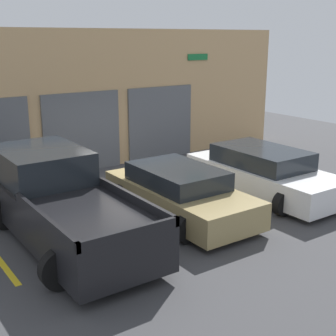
% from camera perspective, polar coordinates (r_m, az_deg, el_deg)
% --- Properties ---
extents(ground_plane, '(28.00, 28.00, 0.00)m').
position_cam_1_polar(ground_plane, '(13.19, -3.89, -3.10)').
color(ground_plane, '#3D3D3F').
extents(shophouse_building, '(16.31, 0.68, 4.51)m').
position_cam_1_polar(shophouse_building, '(15.53, -10.41, 7.96)').
color(shophouse_building, tan).
rests_on(shophouse_building, ground).
extents(pickup_truck, '(2.46, 5.22, 1.81)m').
position_cam_1_polar(pickup_truck, '(10.25, -12.88, -4.14)').
color(pickup_truck, black).
rests_on(pickup_truck, ground).
extents(sedan_white, '(2.22, 4.67, 1.29)m').
position_cam_1_polar(sedan_white, '(13.22, 11.51, -0.57)').
color(sedan_white, white).
rests_on(sedan_white, ground).
extents(sedan_side, '(2.19, 4.30, 1.21)m').
position_cam_1_polar(sedan_side, '(11.39, 1.37, -3.06)').
color(sedan_side, '#9E8956').
rests_on(sedan_side, ground).
extents(parking_stripe_far_left, '(0.12, 2.20, 0.01)m').
position_cam_1_polar(parking_stripe_far_left, '(9.86, -19.70, -10.73)').
color(parking_stripe_far_left, gold).
rests_on(parking_stripe_far_left, ground).
extents(parking_stripe_left, '(0.12, 2.20, 0.01)m').
position_cam_1_polar(parking_stripe_left, '(10.84, -4.79, -7.36)').
color(parking_stripe_left, gold).
rests_on(parking_stripe_left, ground).
extents(parking_stripe_centre, '(0.12, 2.20, 0.01)m').
position_cam_1_polar(parking_stripe_centre, '(12.43, 6.81, -4.35)').
color(parking_stripe_centre, gold).
rests_on(parking_stripe_centre, ground).
extents(parking_stripe_right, '(0.12, 2.20, 0.01)m').
position_cam_1_polar(parking_stripe_right, '(14.42, 15.45, -1.97)').
color(parking_stripe_right, gold).
rests_on(parking_stripe_right, ground).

